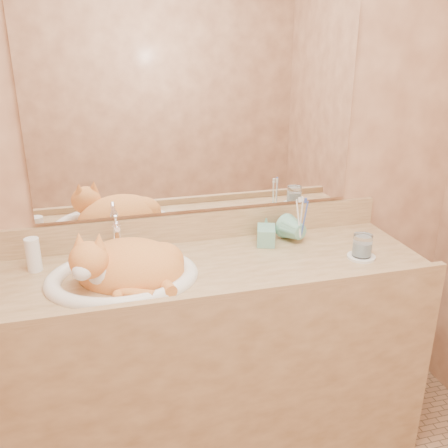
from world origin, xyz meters
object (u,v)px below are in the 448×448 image
object	(u,v)px
toothbrush_cup	(301,233)
sink_basin	(121,258)
vanity_counter	(217,359)
cat	(125,264)
water_glass	(362,245)
soap_dispenser	(266,230)

from	to	relation	value
toothbrush_cup	sink_basin	bearing A→B (deg)	-170.75
vanity_counter	cat	bearing A→B (deg)	-174.92
cat	toothbrush_cup	size ratio (longest dim) A/B	3.55
toothbrush_cup	water_glass	size ratio (longest dim) A/B	1.26
vanity_counter	sink_basin	bearing A→B (deg)	-176.74
cat	water_glass	world-z (taller)	cat
sink_basin	soap_dispenser	size ratio (longest dim) A/B	3.25
vanity_counter	sink_basin	size ratio (longest dim) A/B	3.02
toothbrush_cup	water_glass	bearing A→B (deg)	-46.28
toothbrush_cup	vanity_counter	bearing A→B (deg)	-165.44
vanity_counter	toothbrush_cup	xyz separation A→B (m)	(0.38, 0.10, 0.48)
sink_basin	vanity_counter	bearing A→B (deg)	-10.31
sink_basin	toothbrush_cup	bearing A→B (deg)	-4.32
sink_basin	water_glass	world-z (taller)	sink_basin
sink_basin	cat	bearing A→B (deg)	-57.38
cat	water_glass	bearing A→B (deg)	15.67
water_glass	sink_basin	bearing A→B (deg)	175.94
sink_basin	cat	xyz separation A→B (m)	(0.01, -0.01, -0.02)
vanity_counter	soap_dispenser	bearing A→B (deg)	22.74
cat	water_glass	xyz separation A→B (m)	(0.90, -0.05, -0.01)
cat	toothbrush_cup	world-z (taller)	cat
soap_dispenser	toothbrush_cup	world-z (taller)	soap_dispenser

